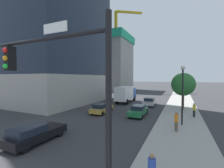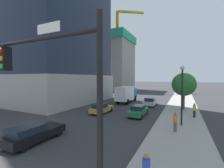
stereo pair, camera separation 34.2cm
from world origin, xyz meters
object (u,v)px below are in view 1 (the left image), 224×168
object	(u,v)px
street_tree	(183,84)
car_silver	(150,102)
car_black	(35,133)
box_truck	(126,93)
pedestrian_yellow_shirt	(194,110)
pedestrian_orange_shirt	(176,121)
traffic_light_pole	(58,80)
street_lamp	(183,86)
construction_building	(110,60)
car_gold	(101,108)
car_green	(138,111)

from	to	relation	value
street_tree	car_silver	bearing A→B (deg)	165.38
street_tree	car_black	distance (m)	20.94
box_truck	car_black	bearing A→B (deg)	-90.00
pedestrian_yellow_shirt	pedestrian_orange_shirt	world-z (taller)	pedestrian_orange_shirt
traffic_light_pole	street_lamp	bearing A→B (deg)	71.89
street_tree	box_truck	bearing A→B (deg)	163.57
traffic_light_pole	car_silver	xyz separation A→B (m)	(-1.00, 22.98, -4.15)
construction_building	box_truck	size ratio (longest dim) A/B	4.17
construction_building	street_lamp	distance (m)	49.76
street_tree	traffic_light_pole	bearing A→B (deg)	-101.37
construction_building	traffic_light_pole	distance (m)	58.78
box_truck	car_gold	bearing A→B (deg)	-90.00
construction_building	box_truck	xyz separation A→B (m)	(17.18, -28.73, -10.77)
construction_building	pedestrian_orange_shirt	xyz separation A→B (m)	(27.02, -42.82, -11.56)
car_green	box_truck	bearing A→B (deg)	118.42
traffic_light_pole	pedestrian_yellow_shirt	bearing A→B (deg)	71.74
pedestrian_orange_shirt	construction_building	bearing A→B (deg)	122.25
car_black	box_truck	bearing A→B (deg)	90.00
traffic_light_pole	car_silver	size ratio (longest dim) A/B	1.71
construction_building	traffic_light_pole	size ratio (longest dim) A/B	4.41
car_gold	box_truck	distance (m)	10.29
traffic_light_pole	construction_building	bearing A→B (deg)	113.59
construction_building	box_truck	distance (m)	35.16
street_tree	car_green	xyz separation A→B (m)	(-5.35, -6.39, -3.28)
construction_building	pedestrian_yellow_shirt	xyz separation A→B (m)	(28.88, -36.53, -11.58)
car_green	pedestrian_orange_shirt	distance (m)	6.60
box_truck	pedestrian_yellow_shirt	bearing A→B (deg)	-33.71
car_black	pedestrian_yellow_shirt	xyz separation A→B (m)	(11.70, 13.11, 0.32)
traffic_light_pole	car_black	xyz separation A→B (m)	(-6.14, 3.76, -4.18)
car_green	street_lamp	bearing A→B (deg)	-24.62
street_tree	pedestrian_yellow_shirt	bearing A→B (deg)	-75.47
pedestrian_yellow_shirt	car_silver	bearing A→B (deg)	137.07
car_black	pedestrian_orange_shirt	world-z (taller)	pedestrian_orange_shirt
car_black	car_green	bearing A→B (deg)	65.83
construction_building	car_silver	size ratio (longest dim) A/B	7.54
traffic_light_pole	car_black	size ratio (longest dim) A/B	1.49
street_tree	car_black	world-z (taller)	street_tree
construction_building	street_lamp	xyz separation A→B (m)	(27.50, -40.59, -8.50)
car_black	pedestrian_yellow_shirt	bearing A→B (deg)	48.25
car_green	box_truck	world-z (taller)	box_truck
car_green	car_gold	bearing A→B (deg)	-171.75
car_silver	box_truck	xyz separation A→B (m)	(-5.13, 1.70, 1.09)
street_lamp	box_truck	bearing A→B (deg)	131.03
traffic_light_pole	pedestrian_yellow_shirt	size ratio (longest dim) A/B	3.97
street_lamp	car_black	xyz separation A→B (m)	(-10.33, -9.05, -3.40)
traffic_light_pole	pedestrian_orange_shirt	distance (m)	11.85
box_truck	street_lamp	bearing A→B (deg)	-48.97
car_black	box_truck	distance (m)	20.95
traffic_light_pole	car_black	distance (m)	8.32
car_black	pedestrian_orange_shirt	size ratio (longest dim) A/B	2.61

